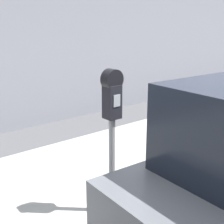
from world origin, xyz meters
TOP-DOWN VIEW (x-y plane):
  - sidewalk at (0.00, 2.20)m, footprint 24.00×2.80m
  - parking_meter at (-0.39, 1.32)m, footprint 0.22×0.16m

SIDE VIEW (x-z plane):
  - sidewalk at x=0.00m, z-range 0.00..0.12m
  - parking_meter at x=-0.39m, z-range 0.45..2.10m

